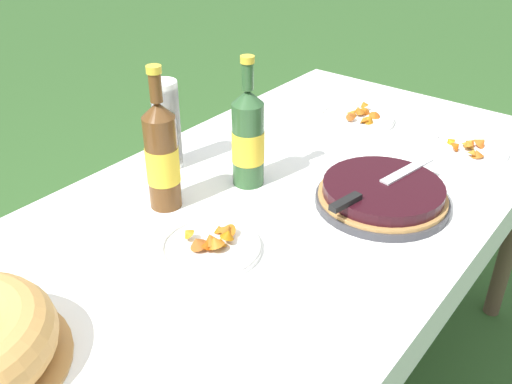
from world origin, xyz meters
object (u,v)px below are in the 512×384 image
object	(u,v)px
berry_tart	(382,195)
snack_plate_far	(211,245)
snack_plate_right	(470,148)
serving_knife	(376,186)
cider_bottle_amber	(162,156)
snack_plate_left	(358,117)
cup_stack	(167,125)
cider_bottle_green	(248,138)

from	to	relation	value
berry_tart	snack_plate_far	xyz separation A→B (m)	(-0.39, 0.20, -0.01)
berry_tart	snack_plate_right	distance (m)	0.42
snack_plate_far	serving_knife	bearing A→B (deg)	-28.45
cider_bottle_amber	snack_plate_left	distance (m)	0.75
cup_stack	snack_plate_left	distance (m)	0.64
serving_knife	cider_bottle_green	size ratio (longest dim) A/B	1.12
berry_tart	snack_plate_left	distance (m)	0.50
cider_bottle_amber	snack_plate_far	world-z (taller)	cider_bottle_amber
cider_bottle_green	cider_bottle_amber	bearing A→B (deg)	157.07
cup_stack	snack_plate_left	size ratio (longest dim) A/B	1.02
cider_bottle_amber	snack_plate_right	xyz separation A→B (m)	(0.74, -0.47, -0.12)
snack_plate_left	snack_plate_far	bearing A→B (deg)	-173.26
cider_bottle_green	snack_plate_far	bearing A→B (deg)	-156.44
berry_tart	snack_plate_right	size ratio (longest dim) A/B	1.51
serving_knife	snack_plate_left	size ratio (longest dim) A/B	1.58
cider_bottle_green	snack_plate_far	distance (m)	0.32
cup_stack	cider_bottle_amber	bearing A→B (deg)	-137.06
snack_plate_right	cider_bottle_amber	bearing A→B (deg)	147.30
snack_plate_left	cider_bottle_amber	bearing A→B (deg)	171.15
cup_stack	berry_tart	bearing A→B (deg)	-72.34
cider_bottle_green	cider_bottle_amber	distance (m)	0.23
serving_knife	cup_stack	world-z (taller)	cup_stack
snack_plate_right	snack_plate_left	bearing A→B (deg)	91.05
serving_knife	cider_bottle_amber	xyz separation A→B (m)	(-0.29, 0.40, 0.07)
cider_bottle_green	cider_bottle_amber	xyz separation A→B (m)	(-0.21, 0.09, 0.01)
snack_plate_far	snack_plate_right	bearing A→B (deg)	-18.23
cider_bottle_green	snack_plate_left	world-z (taller)	cider_bottle_green
cup_stack	serving_knife	bearing A→B (deg)	-75.00
cup_stack	snack_plate_right	bearing A→B (deg)	-46.04
cider_bottle_green	snack_plate_far	size ratio (longest dim) A/B	1.52
cider_bottle_green	snack_plate_right	world-z (taller)	cider_bottle_green
snack_plate_left	snack_plate_right	distance (m)	0.36
cup_stack	cider_bottle_amber	xyz separation A→B (m)	(-0.15, -0.14, 0.01)
cider_bottle_amber	snack_plate_far	xyz separation A→B (m)	(-0.07, -0.21, -0.12)
berry_tart	snack_plate_left	bearing A→B (deg)	35.83
cider_bottle_amber	snack_plate_far	distance (m)	0.25
snack_plate_left	snack_plate_far	world-z (taller)	snack_plate_far
berry_tart	cider_bottle_green	world-z (taller)	cider_bottle_green
cider_bottle_green	snack_plate_left	distance (m)	0.54
cup_stack	cider_bottle_green	xyz separation A→B (m)	(0.06, -0.23, 0.01)
cup_stack	cider_bottle_green	bearing A→B (deg)	-75.20
cup_stack	snack_plate_far	size ratio (longest dim) A/B	1.10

